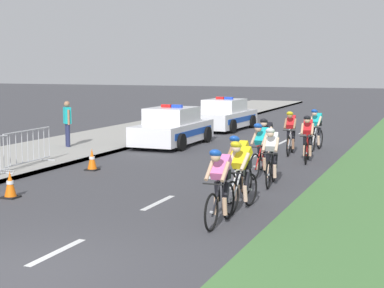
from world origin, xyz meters
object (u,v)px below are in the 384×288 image
(cyclist_eighth, at_px, (291,132))
(crowd_barrier_rear, at_px, (28,148))
(cyclist_second, at_px, (241,174))
(traffic_cone_mid, at_px, (92,160))
(cyclist_lead, at_px, (220,185))
(cyclist_fourth, at_px, (271,155))
(cyclist_fifth, at_px, (261,149))
(traffic_cone_near, at_px, (10,185))
(cyclist_sixth, at_px, (266,142))
(spectator_closest, at_px, (67,121))
(police_car_nearest, at_px, (173,128))
(cyclist_third, at_px, (239,166))
(police_car_second, at_px, (225,116))
(cyclist_ninth, at_px, (316,129))
(cyclist_seventh, at_px, (307,138))

(cyclist_eighth, relative_size, crowd_barrier_rear, 0.74)
(crowd_barrier_rear, bearing_deg, cyclist_second, -19.68)
(cyclist_second, height_order, traffic_cone_mid, cyclist_second)
(cyclist_lead, xyz_separation_m, cyclist_fourth, (-0.09, 4.27, 0.00))
(cyclist_fifth, relative_size, traffic_cone_near, 2.69)
(cyclist_sixth, bearing_deg, cyclist_fifth, -79.55)
(traffic_cone_near, bearing_deg, cyclist_sixth, 55.21)
(cyclist_fifth, distance_m, traffic_cone_mid, 5.03)
(crowd_barrier_rear, relative_size, spectator_closest, 1.39)
(cyclist_fifth, bearing_deg, cyclist_lead, -83.03)
(traffic_cone_mid, bearing_deg, traffic_cone_near, -86.76)
(cyclist_eighth, xyz_separation_m, traffic_cone_near, (-4.50, -9.44, -0.48))
(police_car_nearest, xyz_separation_m, crowd_barrier_rear, (-1.75, -6.75, -0.03))
(cyclist_third, height_order, cyclist_eighth, same)
(cyclist_lead, relative_size, cyclist_fifth, 1.00)
(police_car_nearest, bearing_deg, police_car_second, 90.01)
(cyclist_third, bearing_deg, crowd_barrier_rear, 166.68)
(cyclist_fourth, relative_size, cyclist_eighth, 1.00)
(traffic_cone_mid, distance_m, spectator_closest, 4.78)
(cyclist_third, bearing_deg, cyclist_fourth, 82.48)
(cyclist_fourth, xyz_separation_m, cyclist_fifth, (-0.57, 1.09, 0.00))
(cyclist_sixth, height_order, crowd_barrier_rear, cyclist_sixth)
(cyclist_second, relative_size, cyclist_fourth, 1.00)
(cyclist_lead, distance_m, cyclist_ninth, 11.36)
(spectator_closest, bearing_deg, traffic_cone_mid, -48.36)
(cyclist_fourth, relative_size, traffic_cone_near, 2.69)
(cyclist_eighth, bearing_deg, spectator_closest, -166.82)
(police_car_second, distance_m, traffic_cone_near, 16.50)
(cyclist_sixth, relative_size, spectator_closest, 1.03)
(cyclist_second, xyz_separation_m, police_car_nearest, (-5.68, 9.41, -0.11))
(cyclist_fifth, distance_m, spectator_closest, 8.55)
(police_car_nearest, bearing_deg, traffic_cone_near, -88.36)
(traffic_cone_near, height_order, spectator_closest, spectator_closest)
(cyclist_fifth, height_order, cyclist_sixth, same)
(cyclist_lead, relative_size, cyclist_second, 1.00)
(traffic_cone_mid, bearing_deg, cyclist_lead, -39.37)
(cyclist_lead, bearing_deg, police_car_second, 108.40)
(cyclist_eighth, bearing_deg, cyclist_third, -86.05)
(cyclist_second, xyz_separation_m, cyclist_seventh, (0.00, 7.13, 0.00))
(cyclist_seventh, height_order, police_car_second, police_car_second)
(cyclist_seventh, bearing_deg, traffic_cone_mid, -145.59)
(cyclist_fifth, relative_size, police_car_nearest, 0.39)
(cyclist_sixth, bearing_deg, cyclist_seventh, 58.09)
(cyclist_second, xyz_separation_m, spectator_closest, (-8.75, 6.81, 0.30))
(cyclist_seventh, relative_size, cyclist_ninth, 1.00)
(cyclist_ninth, relative_size, spectator_closest, 1.03)
(cyclist_third, distance_m, police_car_second, 15.66)
(traffic_cone_near, bearing_deg, cyclist_seventh, 55.75)
(cyclist_lead, height_order, cyclist_sixth, same)
(cyclist_eighth, height_order, crowd_barrier_rear, cyclist_eighth)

